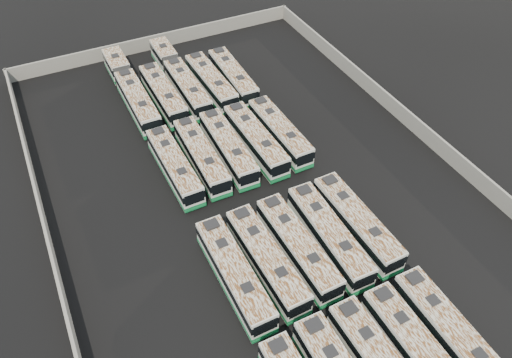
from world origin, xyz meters
name	(u,v)px	position (x,y,z in m)	size (l,w,h in m)	color
ground	(263,197)	(0.00, 0.00, 0.00)	(140.00, 140.00, 0.00)	black
perimeter_wall	(263,190)	(0.00, 0.00, 1.10)	(45.20, 73.20, 2.20)	gray
bus_front_right	(419,354)	(2.57, -22.68, 1.77)	(2.69, 12.30, 3.46)	silver
bus_front_far_right	(451,335)	(5.98, -22.58, 1.78)	(2.62, 12.34, 3.48)	silver
bus_midfront_far_left	(235,274)	(-7.61, -9.08, 1.79)	(2.70, 12.45, 3.51)	silver
bus_midfront_left	(267,260)	(-4.24, -8.97, 1.77)	(2.91, 12.36, 3.47)	silver
bus_midfront_center	(298,247)	(-0.85, -8.93, 1.77)	(2.83, 12.30, 3.45)	silver
bus_midfront_right	(329,235)	(2.62, -9.03, 1.80)	(2.90, 12.53, 3.52)	silver
bus_midfront_far_right	(356,223)	(6.00, -8.88, 1.78)	(2.80, 12.39, 3.48)	silver
bus_midback_far_left	(175,166)	(-7.59, 7.25, 1.73)	(2.73, 12.03, 3.38)	silver
bus_midback_left	(202,156)	(-4.23, 7.45, 1.74)	(2.75, 12.13, 3.41)	silver
bus_midback_center	(228,148)	(-0.87, 7.43, 1.76)	(2.87, 12.30, 3.45)	silver
bus_midback_right	(256,140)	(2.62, 7.25, 1.78)	(2.85, 12.41, 3.49)	silver
bus_midback_far_right	(280,132)	(5.96, 7.37, 1.72)	(2.74, 12.01, 3.37)	silver
bus_back_far_left	(131,89)	(-7.74, 24.28, 1.77)	(2.68, 19.16, 3.47)	silver
bus_back_left	(163,95)	(-4.19, 21.13, 1.77)	(2.71, 12.29, 3.46)	silver
bus_back_center	(180,77)	(-0.77, 24.28, 1.73)	(2.60, 18.69, 3.39)	silver
bus_back_right	(211,83)	(2.62, 20.97, 1.77)	(2.88, 12.31, 3.45)	silver
bus_back_far_right	(233,77)	(5.88, 20.94, 1.74)	(2.87, 12.16, 3.41)	silver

